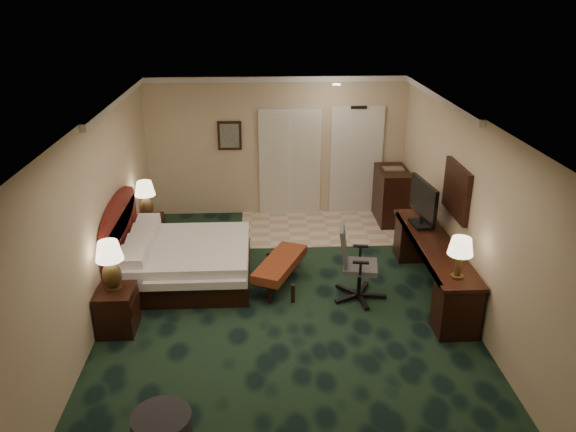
{
  "coord_description": "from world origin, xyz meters",
  "views": [
    {
      "loc": [
        -0.32,
        -6.78,
        4.26
      ],
      "look_at": [
        0.06,
        0.6,
        1.21
      ],
      "focal_mm": 35.0,
      "sensor_mm": 36.0,
      "label": 1
    }
  ],
  "objects_px": {
    "bed_bench": "(280,272)",
    "desk": "(432,267)",
    "nightstand_near": "(117,310)",
    "lamp_near": "(111,265)",
    "lamp_far": "(146,200)",
    "tv": "(423,204)",
    "bed": "(188,262)",
    "nightstand_far": "(150,232)",
    "desk_chair": "(360,264)",
    "minibar": "(391,195)"
  },
  "relations": [
    {
      "from": "nightstand_far",
      "to": "desk_chair",
      "type": "height_order",
      "value": "desk_chair"
    },
    {
      "from": "bed",
      "to": "desk_chair",
      "type": "bearing_deg",
      "value": -14.8
    },
    {
      "from": "nightstand_near",
      "to": "lamp_near",
      "type": "xyz_separation_m",
      "value": [
        -0.02,
        0.06,
        0.63
      ]
    },
    {
      "from": "desk",
      "to": "minibar",
      "type": "relative_size",
      "value": 2.62
    },
    {
      "from": "nightstand_far",
      "to": "desk_chair",
      "type": "relative_size",
      "value": 0.5
    },
    {
      "from": "desk_chair",
      "to": "desk",
      "type": "bearing_deg",
      "value": 17.22
    },
    {
      "from": "lamp_far",
      "to": "tv",
      "type": "xyz_separation_m",
      "value": [
        4.45,
        -1.12,
        0.27
      ]
    },
    {
      "from": "nightstand_near",
      "to": "desk_chair",
      "type": "relative_size",
      "value": 0.53
    },
    {
      "from": "minibar",
      "to": "nightstand_near",
      "type": "bearing_deg",
      "value": -141.41
    },
    {
      "from": "minibar",
      "to": "tv",
      "type": "bearing_deg",
      "value": -90.46
    },
    {
      "from": "nightstand_far",
      "to": "lamp_far",
      "type": "height_order",
      "value": "lamp_far"
    },
    {
      "from": "bed",
      "to": "tv",
      "type": "distance_m",
      "value": 3.72
    },
    {
      "from": "bed",
      "to": "nightstand_near",
      "type": "relative_size",
      "value": 3.15
    },
    {
      "from": "lamp_far",
      "to": "nightstand_near",
      "type": "bearing_deg",
      "value": -89.07
    },
    {
      "from": "tv",
      "to": "desk_chair",
      "type": "height_order",
      "value": "tv"
    },
    {
      "from": "lamp_near",
      "to": "lamp_far",
      "type": "relative_size",
      "value": 1.04
    },
    {
      "from": "bed_bench",
      "to": "desk",
      "type": "bearing_deg",
      "value": 16.46
    },
    {
      "from": "tv",
      "to": "lamp_far",
      "type": "bearing_deg",
      "value": 159.21
    },
    {
      "from": "lamp_far",
      "to": "minibar",
      "type": "relative_size",
      "value": 0.62
    },
    {
      "from": "desk",
      "to": "tv",
      "type": "relative_size",
      "value": 2.91
    },
    {
      "from": "lamp_near",
      "to": "bed_bench",
      "type": "height_order",
      "value": "lamp_near"
    },
    {
      "from": "bed_bench",
      "to": "minibar",
      "type": "distance_m",
      "value": 3.31
    },
    {
      "from": "bed_bench",
      "to": "desk",
      "type": "xyz_separation_m",
      "value": [
        2.24,
        -0.3,
        0.18
      ]
    },
    {
      "from": "bed",
      "to": "bed_bench",
      "type": "distance_m",
      "value": 1.43
    },
    {
      "from": "nightstand_near",
      "to": "lamp_far",
      "type": "height_order",
      "value": "lamp_far"
    },
    {
      "from": "lamp_near",
      "to": "desk_chair",
      "type": "xyz_separation_m",
      "value": [
        3.35,
        0.6,
        -0.37
      ]
    },
    {
      "from": "lamp_far",
      "to": "lamp_near",
      "type": "bearing_deg",
      "value": -89.61
    },
    {
      "from": "desk",
      "to": "desk_chair",
      "type": "height_order",
      "value": "desk_chair"
    },
    {
      "from": "nightstand_far",
      "to": "desk",
      "type": "bearing_deg",
      "value": -21.52
    },
    {
      "from": "nightstand_far",
      "to": "minibar",
      "type": "xyz_separation_m",
      "value": [
        4.44,
        0.96,
        0.24
      ]
    },
    {
      "from": "lamp_near",
      "to": "bed",
      "type": "bearing_deg",
      "value": 57.68
    },
    {
      "from": "desk",
      "to": "tv",
      "type": "height_order",
      "value": "tv"
    },
    {
      "from": "bed_bench",
      "to": "minibar",
      "type": "bearing_deg",
      "value": 71.26
    },
    {
      "from": "lamp_near",
      "to": "bed_bench",
      "type": "distance_m",
      "value": 2.55
    },
    {
      "from": "bed",
      "to": "bed_bench",
      "type": "relative_size",
      "value": 1.5
    },
    {
      "from": "minibar",
      "to": "bed",
      "type": "bearing_deg",
      "value": -148.9
    },
    {
      "from": "bed_bench",
      "to": "minibar",
      "type": "relative_size",
      "value": 1.21
    },
    {
      "from": "lamp_near",
      "to": "lamp_far",
      "type": "height_order",
      "value": "lamp_near"
    },
    {
      "from": "nightstand_near",
      "to": "desk",
      "type": "distance_m",
      "value": 4.51
    },
    {
      "from": "nightstand_far",
      "to": "tv",
      "type": "bearing_deg",
      "value": -14.05
    },
    {
      "from": "lamp_far",
      "to": "desk",
      "type": "xyz_separation_m",
      "value": [
        4.47,
        -1.77,
        -0.49
      ]
    },
    {
      "from": "bed",
      "to": "lamp_far",
      "type": "bearing_deg",
      "value": 123.36
    },
    {
      "from": "tv",
      "to": "desk_chair",
      "type": "relative_size",
      "value": 0.84
    },
    {
      "from": "bed",
      "to": "tv",
      "type": "xyz_separation_m",
      "value": [
        3.62,
        0.13,
        0.85
      ]
    },
    {
      "from": "bed",
      "to": "nightstand_far",
      "type": "height_order",
      "value": "bed"
    },
    {
      "from": "desk",
      "to": "desk_chair",
      "type": "bearing_deg",
      "value": -172.25
    },
    {
      "from": "desk_chair",
      "to": "minibar",
      "type": "relative_size",
      "value": 1.08
    },
    {
      "from": "bed",
      "to": "nightstand_far",
      "type": "distance_m",
      "value": 1.47
    },
    {
      "from": "desk_chair",
      "to": "lamp_far",
      "type": "bearing_deg",
      "value": 159.76
    },
    {
      "from": "tv",
      "to": "nightstand_near",
      "type": "bearing_deg",
      "value": -168.31
    }
  ]
}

